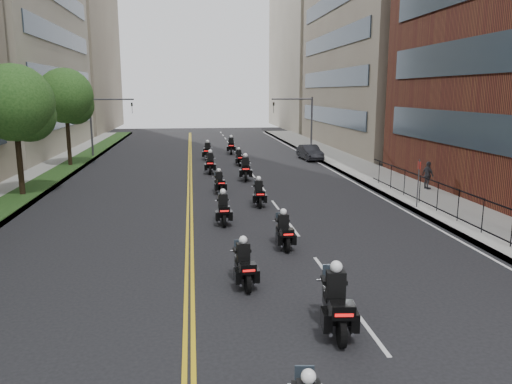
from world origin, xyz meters
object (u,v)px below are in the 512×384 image
at_px(motorcycle_2, 244,266).
at_px(motorcycle_11, 231,146).
at_px(motorcycle_6, 219,183).
at_px(motorcycle_1, 336,305).
at_px(motorcycle_10, 207,152).
at_px(motorcycle_9, 239,158).
at_px(parked_sedan, 310,152).
at_px(motorcycle_5, 259,194).
at_px(motorcycle_3, 284,232).
at_px(pedestrian_c, 428,175).
at_px(motorcycle_4, 223,210).
at_px(motorcycle_8, 210,164).
at_px(motorcycle_7, 246,170).

xyz_separation_m(motorcycle_2, motorcycle_11, (2.35, 34.45, 0.11)).
bearing_deg(motorcycle_6, motorcycle_1, -90.06).
distance_m(motorcycle_10, motorcycle_11, 4.63).
height_order(motorcycle_9, parked_sedan, motorcycle_9).
height_order(motorcycle_11, parked_sedan, motorcycle_11).
bearing_deg(motorcycle_11, motorcycle_5, -86.67).
xyz_separation_m(motorcycle_3, motorcycle_9, (0.37, 22.66, -0.01)).
distance_m(motorcycle_5, motorcycle_11, 23.25).
relative_size(motorcycle_5, motorcycle_9, 1.05).
bearing_deg(motorcycle_11, motorcycle_2, -89.69).
relative_size(motorcycle_6, motorcycle_10, 0.85).
xyz_separation_m(motorcycle_5, pedestrian_c, (10.92, 2.58, 0.38)).
xyz_separation_m(motorcycle_2, motorcycle_9, (2.35, 26.36, -0.03)).
height_order(motorcycle_2, motorcycle_9, motorcycle_2).
distance_m(motorcycle_1, motorcycle_4, 11.35).
bearing_deg(motorcycle_3, parked_sedan, 73.33).
height_order(motorcycle_3, pedestrian_c, pedestrian_c).
bearing_deg(parked_sedan, motorcycle_10, 166.41).
xyz_separation_m(motorcycle_8, motorcycle_10, (0.05, 7.99, -0.01)).
bearing_deg(motorcycle_11, motorcycle_6, -92.47).
height_order(motorcycle_2, motorcycle_10, motorcycle_10).
relative_size(motorcycle_2, motorcycle_11, 0.85).
bearing_deg(motorcycle_6, motorcycle_4, -97.92).
relative_size(motorcycle_4, pedestrian_c, 1.30).
relative_size(motorcycle_8, pedestrian_c, 1.42).
height_order(motorcycle_6, parked_sedan, motorcycle_6).
bearing_deg(motorcycle_4, motorcycle_2, -88.49).
distance_m(motorcycle_2, motorcycle_11, 34.53).
bearing_deg(motorcycle_8, pedestrian_c, -30.15).
relative_size(motorcycle_5, pedestrian_c, 1.27).
bearing_deg(motorcycle_1, motorcycle_7, 95.86).
height_order(motorcycle_3, parked_sedan, motorcycle_3).
relative_size(motorcycle_4, motorcycle_9, 1.07).
bearing_deg(motorcycle_5, motorcycle_10, 98.72).
height_order(motorcycle_3, motorcycle_5, motorcycle_5).
xyz_separation_m(motorcycle_1, motorcycle_4, (-2.18, 11.14, -0.08)).
bearing_deg(motorcycle_7, motorcycle_9, 93.23).
bearing_deg(motorcycle_5, parked_sedan, 70.77).
distance_m(motorcycle_1, motorcycle_9, 29.82).
bearing_deg(motorcycle_4, motorcycle_11, 84.91).
relative_size(motorcycle_7, pedestrian_c, 1.48).
bearing_deg(motorcycle_7, motorcycle_8, 130.27).
xyz_separation_m(motorcycle_2, motorcycle_5, (1.99, 11.21, 0.00)).
xyz_separation_m(motorcycle_1, motorcycle_5, (-0.02, 14.67, -0.10)).
distance_m(motorcycle_1, motorcycle_10, 34.07).
bearing_deg(motorcycle_1, pedestrian_c, 63.91).
distance_m(motorcycle_8, parked_sedan, 11.37).
bearing_deg(motorcycle_2, motorcycle_5, 76.01).
distance_m(motorcycle_6, motorcycle_7, 4.83).
distance_m(motorcycle_1, motorcycle_8, 26.11).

